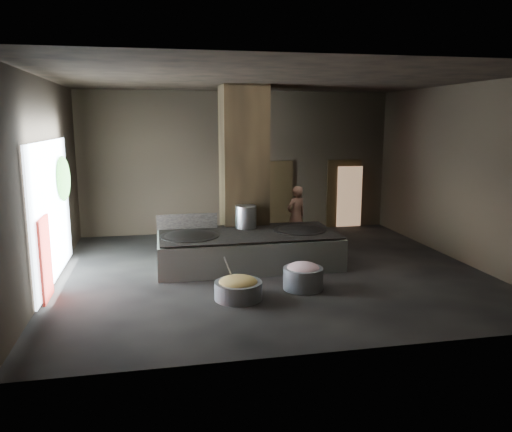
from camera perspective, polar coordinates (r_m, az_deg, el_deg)
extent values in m
cube|color=black|center=(12.26, 1.58, -6.37)|extent=(10.00, 9.00, 0.10)
cube|color=black|center=(11.76, 1.70, 15.58)|extent=(10.00, 9.00, 0.10)
cube|color=black|center=(16.24, -2.02, 6.13)|extent=(10.00, 0.10, 4.50)
cube|color=black|center=(7.48, 9.55, 0.48)|extent=(10.00, 0.10, 4.50)
cube|color=black|center=(11.73, -23.20, 3.47)|extent=(0.10, 9.00, 4.50)
cube|color=black|center=(13.83, 22.53, 4.50)|extent=(0.10, 9.00, 4.50)
cube|color=black|center=(13.58, -1.42, 5.22)|extent=(1.20, 1.20, 4.50)
cube|color=#A0AE9D|center=(12.55, -0.93, -3.90)|extent=(4.48, 2.17, 0.78)
cube|color=black|center=(12.44, -0.94, -1.99)|extent=(4.36, 2.09, 0.03)
ellipsoid|color=black|center=(12.24, -7.59, -2.62)|extent=(1.41, 1.41, 0.39)
cylinder|color=black|center=(12.22, -7.60, -2.30)|extent=(1.43, 1.43, 0.05)
ellipsoid|color=black|center=(12.81, 4.97, -1.95)|extent=(1.31, 1.31, 0.37)
cylinder|color=black|center=(12.80, 4.97, -1.65)|extent=(1.34, 1.34, 0.05)
cylinder|color=#9FA3A7|center=(12.92, -1.17, -0.09)|extent=(0.54, 0.54, 0.58)
cube|color=black|center=(12.96, -7.87, -0.61)|extent=(1.55, 0.07, 0.39)
imported|color=#99664E|center=(14.45, 4.62, 0.00)|extent=(0.75, 0.63, 1.74)
cylinder|color=slate|center=(10.27, -2.04, -8.48)|extent=(1.25, 1.25, 0.36)
ellipsoid|color=olive|center=(10.22, -2.04, -7.58)|extent=(0.80, 0.80, 0.25)
cylinder|color=#9FA3A7|center=(10.28, -3.02, -6.31)|extent=(0.29, 0.29, 0.69)
cylinder|color=slate|center=(10.89, 5.40, -7.09)|extent=(1.09, 1.09, 0.47)
ellipsoid|color=#B36B77|center=(10.82, 5.42, -6.01)|extent=(0.71, 0.71, 0.27)
cube|color=black|center=(16.51, 2.18, 2.19)|extent=(1.18, 0.08, 2.38)
cube|color=#8C6647|center=(16.61, 1.86, 2.07)|extent=(0.80, 0.04, 1.89)
cube|color=black|center=(17.23, 9.97, 2.39)|extent=(1.18, 0.08, 2.38)
cube|color=#8C6647|center=(17.21, 10.62, 2.19)|extent=(0.87, 0.04, 2.05)
cube|color=white|center=(12.00, -22.31, 0.53)|extent=(0.04, 4.20, 3.10)
cube|color=maroon|center=(10.89, -22.91, -4.53)|extent=(0.05, 0.90, 1.70)
ellipsoid|color=#194714|center=(12.97, -21.18, 4.01)|extent=(0.28, 1.10, 1.10)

